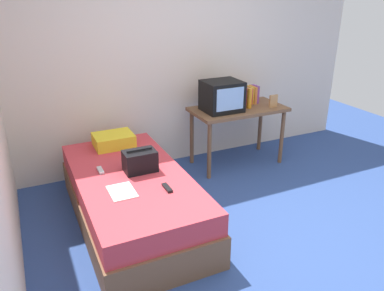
# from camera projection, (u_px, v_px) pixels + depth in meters

# --- Properties ---
(ground_plane) EXTENTS (8.00, 8.00, 0.00)m
(ground_plane) POSITION_uv_depth(u_px,v_px,m) (260.00, 240.00, 3.43)
(ground_plane) COLOR #2D4784
(wall_back) EXTENTS (5.20, 0.10, 2.60)m
(wall_back) POSITION_uv_depth(u_px,v_px,m) (172.00, 60.00, 4.60)
(wall_back) COLOR beige
(wall_back) RESTS_ON ground
(bed) EXTENTS (1.00, 2.00, 0.51)m
(bed) POSITION_uv_depth(u_px,v_px,m) (132.00, 198.00, 3.62)
(bed) COLOR brown
(bed) RESTS_ON ground
(desk) EXTENTS (1.16, 0.60, 0.74)m
(desk) POSITION_uv_depth(u_px,v_px,m) (238.00, 115.00, 4.71)
(desk) COLOR brown
(desk) RESTS_ON ground
(tv) EXTENTS (0.44, 0.39, 0.36)m
(tv) POSITION_uv_depth(u_px,v_px,m) (222.00, 96.00, 4.50)
(tv) COLOR black
(tv) RESTS_ON desk
(water_bottle) EXTENTS (0.06, 0.06, 0.25)m
(water_bottle) POSITION_uv_depth(u_px,v_px,m) (249.00, 98.00, 4.62)
(water_bottle) COLOR orange
(water_bottle) RESTS_ON desk
(book_row) EXTENTS (0.20, 0.17, 0.22)m
(book_row) POSITION_uv_depth(u_px,v_px,m) (250.00, 95.00, 4.82)
(book_row) COLOR #B72D33
(book_row) RESTS_ON desk
(picture_frame) EXTENTS (0.11, 0.02, 0.15)m
(picture_frame) POSITION_uv_depth(u_px,v_px,m) (273.00, 101.00, 4.67)
(picture_frame) COLOR #B27F4C
(picture_frame) RESTS_ON desk
(pillow) EXTENTS (0.42, 0.33, 0.14)m
(pillow) POSITION_uv_depth(u_px,v_px,m) (114.00, 140.00, 4.12)
(pillow) COLOR yellow
(pillow) RESTS_ON bed
(handbag) EXTENTS (0.30, 0.20, 0.22)m
(handbag) POSITION_uv_depth(u_px,v_px,m) (140.00, 161.00, 3.55)
(handbag) COLOR black
(handbag) RESTS_ON bed
(magazine) EXTENTS (0.21, 0.29, 0.01)m
(magazine) POSITION_uv_depth(u_px,v_px,m) (122.00, 191.00, 3.21)
(magazine) COLOR white
(magazine) RESTS_ON bed
(remote_dark) EXTENTS (0.04, 0.16, 0.02)m
(remote_dark) POSITION_uv_depth(u_px,v_px,m) (167.00, 188.00, 3.26)
(remote_dark) COLOR black
(remote_dark) RESTS_ON bed
(remote_silver) EXTENTS (0.04, 0.14, 0.02)m
(remote_silver) POSITION_uv_depth(u_px,v_px,m) (100.00, 170.00, 3.57)
(remote_silver) COLOR #B7B7BC
(remote_silver) RESTS_ON bed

